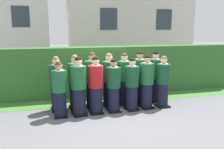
% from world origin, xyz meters
% --- Properties ---
extents(ground_plane, '(60.00, 60.00, 0.00)m').
position_xyz_m(ground_plane, '(0.00, 0.00, 0.00)').
color(ground_plane, slate).
extents(student_front_row_0, '(0.40, 0.44, 1.54)m').
position_xyz_m(student_front_row_0, '(-1.56, -0.04, 0.73)').
color(student_front_row_0, black).
rests_on(student_front_row_0, ground).
extents(student_front_row_1, '(0.43, 0.51, 1.66)m').
position_xyz_m(student_front_row_1, '(-1.04, -0.05, 0.79)').
color(student_front_row_1, black).
rests_on(student_front_row_1, ground).
extents(student_in_red_blazer, '(0.43, 0.52, 1.65)m').
position_xyz_m(student_in_red_blazer, '(-0.55, -0.00, 0.79)').
color(student_in_red_blazer, black).
rests_on(student_in_red_blazer, ground).
extents(student_front_row_3, '(0.41, 0.50, 1.56)m').
position_xyz_m(student_front_row_3, '(-0.03, -0.00, 0.74)').
color(student_front_row_3, black).
rests_on(student_front_row_3, ground).
extents(student_front_row_4, '(0.41, 0.52, 1.57)m').
position_xyz_m(student_front_row_4, '(0.54, -0.00, 0.75)').
color(student_front_row_4, black).
rests_on(student_front_row_4, ground).
extents(student_front_row_5, '(0.43, 0.50, 1.64)m').
position_xyz_m(student_front_row_5, '(1.03, 0.06, 0.78)').
color(student_front_row_5, black).
rests_on(student_front_row_5, ground).
extents(student_front_row_6, '(0.41, 0.48, 1.60)m').
position_xyz_m(student_front_row_6, '(1.56, 0.03, 0.76)').
color(student_front_row_6, black).
rests_on(student_front_row_6, ground).
extents(student_rear_row_0, '(0.42, 0.49, 1.62)m').
position_xyz_m(student_rear_row_0, '(-1.62, 0.52, 0.77)').
color(student_rear_row_0, black).
rests_on(student_rear_row_0, ground).
extents(student_rear_row_1, '(0.43, 0.51, 1.65)m').
position_xyz_m(student_rear_row_1, '(-1.07, 0.53, 0.79)').
color(student_rear_row_1, black).
rests_on(student_rear_row_1, ground).
extents(student_rear_row_2, '(0.45, 0.56, 1.71)m').
position_xyz_m(student_rear_row_2, '(-0.56, 0.52, 0.82)').
color(student_rear_row_2, black).
rests_on(student_rear_row_2, ground).
extents(student_rear_row_3, '(0.43, 0.53, 1.67)m').
position_xyz_m(student_rear_row_3, '(-0.02, 0.58, 0.79)').
color(student_rear_row_3, black).
rests_on(student_rear_row_3, ground).
extents(student_rear_row_4, '(0.43, 0.52, 1.66)m').
position_xyz_m(student_rear_row_4, '(0.48, 0.60, 0.79)').
color(student_rear_row_4, black).
rests_on(student_rear_row_4, ground).
extents(student_rear_row_5, '(0.44, 0.53, 1.70)m').
position_xyz_m(student_rear_row_5, '(1.02, 0.62, 0.81)').
color(student_rear_row_5, black).
rests_on(student_rear_row_5, ground).
extents(student_rear_row_6, '(0.44, 0.50, 1.68)m').
position_xyz_m(student_rear_row_6, '(1.56, 0.61, 0.80)').
color(student_rear_row_6, black).
rests_on(student_rear_row_6, ground).
extents(hedge, '(10.71, 0.70, 1.76)m').
position_xyz_m(hedge, '(0.00, 1.93, 0.88)').
color(hedge, '#33662D').
rests_on(hedge, ground).
extents(school_building_main, '(5.52, 4.27, 6.44)m').
position_xyz_m(school_building_main, '(-4.38, 9.25, 3.30)').
color(school_building_main, silver).
rests_on(school_building_main, ground).
extents(school_building_annex, '(7.39, 3.25, 6.74)m').
position_xyz_m(school_building_annex, '(2.82, 7.33, 3.47)').
color(school_building_annex, beige).
rests_on(school_building_annex, ground).
extents(lawn_strip, '(10.71, 0.90, 0.01)m').
position_xyz_m(lawn_strip, '(0.00, 1.13, 0.00)').
color(lawn_strip, '#477A38').
rests_on(lawn_strip, ground).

